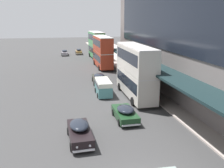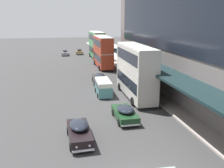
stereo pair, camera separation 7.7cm
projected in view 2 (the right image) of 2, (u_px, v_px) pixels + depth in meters
name	position (u px, v px, depth m)	size (l,w,h in m)	color
transit_bus_kerbside_front	(103.00, 51.00, 49.96)	(2.76, 9.60, 6.24)	#AD351E
transit_bus_kerbside_rear	(135.00, 70.00, 30.91)	(2.73, 10.16, 6.52)	beige
transit_bus_kerbside_far	(97.00, 44.00, 61.29)	(3.01, 9.23, 6.50)	#479454
sedan_second_mid	(99.00, 78.00, 38.32)	(2.12, 4.80, 1.53)	#2D2E26
sedan_trailing_mid	(65.00, 52.00, 67.23)	(1.83, 4.86, 1.46)	gray
sedan_lead_mid	(79.00, 132.00, 20.27)	(1.97, 4.75, 1.62)	black
sedan_far_back	(125.00, 113.00, 24.44)	(1.99, 4.52, 1.47)	#1A3C20
sedan_oncoming_front	(79.00, 51.00, 69.11)	(1.85, 4.43, 1.56)	olive
vw_van	(103.00, 86.00, 32.54)	(2.00, 4.60, 1.96)	teal
fire_hydrant	(159.00, 98.00, 29.91)	(0.20, 0.40, 0.70)	red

